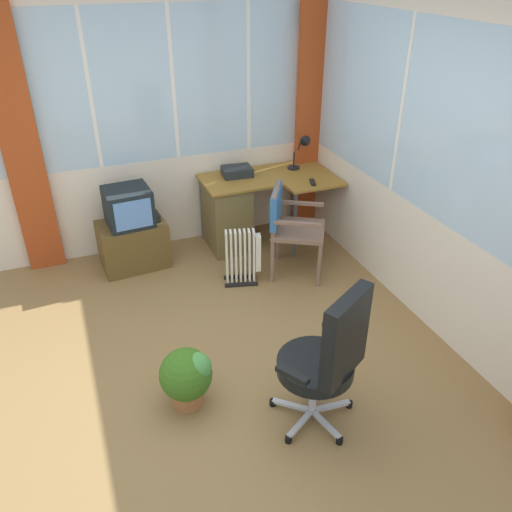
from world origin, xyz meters
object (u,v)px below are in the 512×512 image
at_px(paper_tray, 237,171).
at_px(wooden_armchair, 287,219).
at_px(tv_remote, 313,182).
at_px(potted_plant, 187,376).
at_px(desk, 233,211).
at_px(space_heater, 243,257).
at_px(desk_lamp, 303,148).
at_px(office_chair, 328,355).
at_px(tv_on_stand, 132,232).

bearing_deg(paper_tray, wooden_armchair, -75.27).
bearing_deg(tv_remote, potted_plant, -118.24).
bearing_deg(desk, tv_remote, -26.40).
bearing_deg(wooden_armchair, paper_tray, 104.73).
distance_m(desk, space_heater, 0.76).
height_order(paper_tray, potted_plant, paper_tray).
bearing_deg(space_heater, wooden_armchair, 5.48).
height_order(space_heater, potted_plant, space_heater).
bearing_deg(desk_lamp, paper_tray, 173.47).
bearing_deg(office_chair, desk_lamp, 67.86).
distance_m(desk, potted_plant, 2.30).
xyz_separation_m(desk, wooden_armchair, (0.30, -0.69, 0.17)).
relative_size(tv_remote, potted_plant, 0.33).
height_order(paper_tray, space_heater, paper_tray).
height_order(wooden_armchair, potted_plant, wooden_armchair).
xyz_separation_m(wooden_armchair, space_heater, (-0.45, -0.04, -0.29)).
xyz_separation_m(desk, tv_on_stand, (-1.06, -0.03, -0.03)).
bearing_deg(desk_lamp, potted_plant, -131.45).
distance_m(office_chair, space_heater, 1.83).
distance_m(desk, tv_remote, 0.89).
bearing_deg(desk, office_chair, -95.49).
bearing_deg(desk, potted_plant, -116.82).
relative_size(desk, tv_remote, 8.99).
bearing_deg(tv_on_stand, wooden_armchair, -25.79).
distance_m(space_heater, potted_plant, 1.59).
distance_m(desk_lamp, wooden_armchair, 0.96).
distance_m(wooden_armchair, tv_on_stand, 1.52).
bearing_deg(space_heater, tv_remote, 22.78).
xyz_separation_m(space_heater, potted_plant, (-0.88, -1.32, -0.02)).
distance_m(desk, wooden_armchair, 0.77).
distance_m(tv_remote, office_chair, 2.39).
relative_size(paper_tray, tv_on_stand, 0.36).
bearing_deg(potted_plant, tv_remote, 43.69).
distance_m(tv_remote, potted_plant, 2.49).
height_order(paper_tray, office_chair, office_chair).
bearing_deg(desk_lamp, desk, -177.89).
relative_size(desk, wooden_armchair, 1.54).
bearing_deg(tv_remote, paper_tray, 161.44).
height_order(desk, wooden_armchair, wooden_armchair).
bearing_deg(office_chair, tv_remote, 65.87).
bearing_deg(wooden_armchair, tv_on_stand, 154.21).
height_order(desk, desk_lamp, desk_lamp).
relative_size(desk, desk_lamp, 3.68).
distance_m(wooden_armchair, office_chair, 1.93).
bearing_deg(desk_lamp, tv_remote, -100.14).
bearing_deg(tv_on_stand, office_chair, -72.04).
bearing_deg(space_heater, office_chair, -92.94).
bearing_deg(space_heater, tv_on_stand, 142.24).
bearing_deg(potted_plant, office_chair, -31.51).
relative_size(wooden_armchair, office_chair, 0.82).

